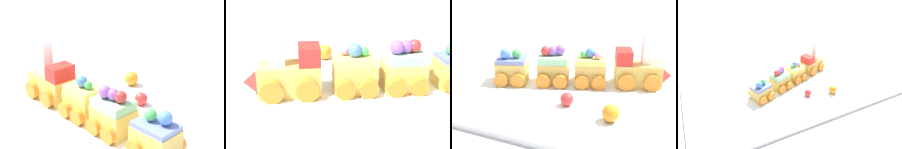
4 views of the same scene
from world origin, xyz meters
TOP-DOWN VIEW (x-y plane):
  - ground_plane at (0.00, 0.00)m, footprint 10.00×10.00m
  - display_board at (0.00, 0.00)m, footprint 0.80×0.43m
  - cake_train_locomotive at (0.10, 0.06)m, footprint 0.12×0.09m
  - cake_car_lemon at (0.01, 0.02)m, footprint 0.08×0.09m
  - cake_car_mint at (-0.07, -0.00)m, footprint 0.08×0.09m
  - cake_car_blueberry at (-0.15, -0.03)m, footprint 0.08×0.09m
  - gumball_red at (0.00, -0.09)m, footprint 0.02×0.02m
  - gumball_orange at (0.09, -0.11)m, footprint 0.03×0.03m

SIDE VIEW (x-z plane):
  - ground_plane at x=0.00m, z-range 0.00..0.00m
  - display_board at x=0.00m, z-range 0.00..0.01m
  - gumball_red at x=0.00m, z-range 0.01..0.04m
  - gumball_orange at x=0.09m, z-range 0.01..0.04m
  - cake_car_blueberry at x=-0.15m, z-range 0.00..0.08m
  - cake_car_lemon at x=0.01m, z-range 0.00..0.08m
  - cake_train_locomotive at x=0.10m, z-range -0.01..0.10m
  - cake_car_mint at x=-0.07m, z-range 0.00..0.08m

